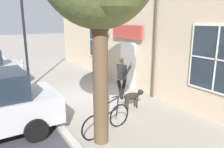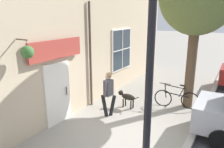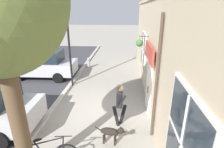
% 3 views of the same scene
% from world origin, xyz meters
% --- Properties ---
extents(ground_plane, '(90.00, 90.00, 0.00)m').
position_xyz_m(ground_plane, '(0.00, 0.00, 0.00)').
color(ground_plane, gray).
extents(storefront_facade, '(0.95, 18.00, 4.70)m').
position_xyz_m(storefront_facade, '(-2.34, 0.00, 2.35)').
color(storefront_facade, '#C6B293').
rests_on(storefront_facade, ground_plane).
extents(pedestrian_walking, '(0.55, 0.57, 1.66)m').
position_xyz_m(pedestrian_walking, '(-0.97, 0.90, 0.99)').
color(pedestrian_walking, black).
rests_on(pedestrian_walking, ground_plane).
extents(dog_on_leash, '(1.02, 0.35, 0.67)m').
position_xyz_m(dog_on_leash, '(-0.75, 1.94, 0.45)').
color(dog_on_leash, black).
rests_on(dog_on_leash, ground_plane).
extents(leaning_bicycle, '(1.71, 0.39, 1.00)m').
position_xyz_m(leaning_bicycle, '(0.94, 2.97, 0.38)').
color(leaning_bicycle, black).
rests_on(leaning_bicycle, ground_plane).
extents(street_lamp, '(0.32, 0.32, 5.47)m').
position_xyz_m(street_lamp, '(1.90, -2.58, 3.51)').
color(street_lamp, black).
rests_on(street_lamp, ground_plane).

